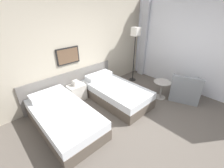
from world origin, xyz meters
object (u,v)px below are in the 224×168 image
side_table (162,86)px  armchair (184,90)px  bed_near_door (64,118)px  bed_near_window (115,92)px  floor_lamp (135,37)px  nightstand (77,92)px

side_table → armchair: armchair is taller
bed_near_door → armchair: 3.41m
bed_near_window → armchair: (1.56, -1.30, 0.02)m
floor_lamp → side_table: floor_lamp is taller
floor_lamp → armchair: (0.17, -1.81, -1.29)m
bed_near_window → armchair: bearing=-39.9°
bed_near_window → side_table: 1.36m
nightstand → armchair: 3.13m
bed_near_window → side_table: bed_near_window is taller
bed_near_window → side_table: size_ratio=3.75×
floor_lamp → bed_near_door: bearing=-170.4°
nightstand → floor_lamp: size_ratio=0.33×
bed_near_door → floor_lamp: (2.98, 0.51, 1.31)m
bed_near_door → armchair: armchair is taller
bed_near_door → bed_near_window: 1.59m
nightstand → side_table: nightstand is taller
bed_near_window → floor_lamp: floor_lamp is taller
bed_near_door → bed_near_window: size_ratio=1.00×
bed_near_door → side_table: bed_near_door is taller
nightstand → side_table: size_ratio=1.17×
armchair → bed_near_window: bearing=27.5°
floor_lamp → side_table: size_ratio=3.50×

